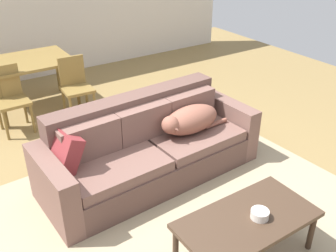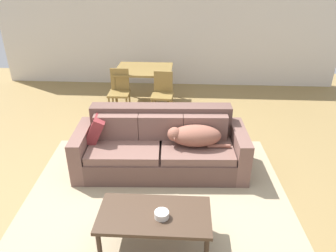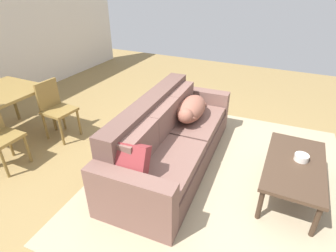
{
  "view_description": "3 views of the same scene",
  "coord_description": "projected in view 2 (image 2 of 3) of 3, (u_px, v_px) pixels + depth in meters",
  "views": [
    {
      "loc": [
        -1.66,
        -2.81,
        2.55
      ],
      "look_at": [
        0.24,
        0.05,
        0.68
      ],
      "focal_mm": 41.15,
      "sensor_mm": 36.0,
      "label": 1
    },
    {
      "loc": [
        0.46,
        -3.71,
        2.72
      ],
      "look_at": [
        0.23,
        0.25,
        0.69
      ],
      "focal_mm": 34.47,
      "sensor_mm": 36.0,
      "label": 2
    },
    {
      "loc": [
        -2.5,
        -0.95,
        2.18
      ],
      "look_at": [
        0.09,
        0.28,
        0.57
      ],
      "focal_mm": 28.7,
      "sensor_mm": 36.0,
      "label": 3
    }
  ],
  "objects": [
    {
      "name": "bowl_on_coffee_table",
      "position": [
        162.0,
        215.0,
        3.23
      ],
      "size": [
        0.15,
        0.15,
        0.07
      ],
      "primitive_type": "cylinder",
      "color": "silver",
      "rests_on": "coffee_table"
    },
    {
      "name": "throw_pillow_by_left_arm",
      "position": [
        96.0,
        128.0,
        4.57
      ],
      "size": [
        0.34,
        0.41,
        0.41
      ],
      "primitive_type": "cube",
      "rotation": [
        0.0,
        0.44,
        0.11
      ],
      "color": "maroon",
      "rests_on": "couch"
    },
    {
      "name": "back_partition",
      "position": [
        168.0,
        28.0,
        7.5
      ],
      "size": [
        8.0,
        0.12,
        2.7
      ],
      "primitive_type": "cube",
      "color": "beige",
      "rests_on": "ground"
    },
    {
      "name": "dining_chair_near_left",
      "position": [
        119.0,
        89.0,
        6.32
      ],
      "size": [
        0.41,
        0.41,
        0.88
      ],
      "rotation": [
        0.0,
        0.0,
        0.01
      ],
      "color": "olive",
      "rests_on": "ground"
    },
    {
      "name": "dining_table",
      "position": [
        144.0,
        72.0,
        6.68
      ],
      "size": [
        1.15,
        0.96,
        0.75
      ],
      "color": "olive",
      "rests_on": "ground"
    },
    {
      "name": "ground_plane",
      "position": [
        151.0,
        177.0,
        4.56
      ],
      "size": [
        10.0,
        10.0,
        0.0
      ],
      "primitive_type": "plane",
      "color": "olive"
    },
    {
      "name": "couch",
      "position": [
        161.0,
        147.0,
        4.64
      ],
      "size": [
        2.44,
        1.02,
        0.87
      ],
      "rotation": [
        0.0,
        0.0,
        0.05
      ],
      "color": "brown",
      "rests_on": "ground"
    },
    {
      "name": "coffee_table",
      "position": [
        154.0,
        217.0,
        3.31
      ],
      "size": [
        1.16,
        0.6,
        0.42
      ],
      "color": "#433022",
      "rests_on": "ground"
    },
    {
      "name": "dining_chair_near_right",
      "position": [
        163.0,
        92.0,
        6.18
      ],
      "size": [
        0.42,
        0.42,
        0.87
      ],
      "rotation": [
        0.0,
        0.0,
        -0.06
      ],
      "color": "olive",
      "rests_on": "ground"
    },
    {
      "name": "area_rug",
      "position": [
        157.0,
        196.0,
        4.18
      ],
      "size": [
        3.5,
        3.04,
        0.01
      ],
      "primitive_type": "cube",
      "rotation": [
        0.0,
        0.0,
        0.05
      ],
      "color": "tan",
      "rests_on": "ground"
    },
    {
      "name": "dog_on_left_cushion",
      "position": [
        194.0,
        136.0,
        4.41
      ],
      "size": [
        0.86,
        0.38,
        0.3
      ],
      "rotation": [
        0.0,
        0.0,
        0.05
      ],
      "color": "brown",
      "rests_on": "couch"
    }
  ]
}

